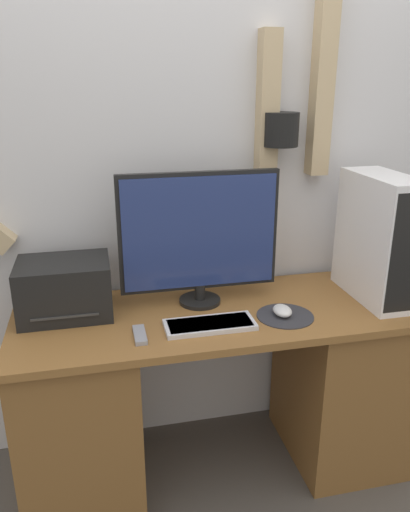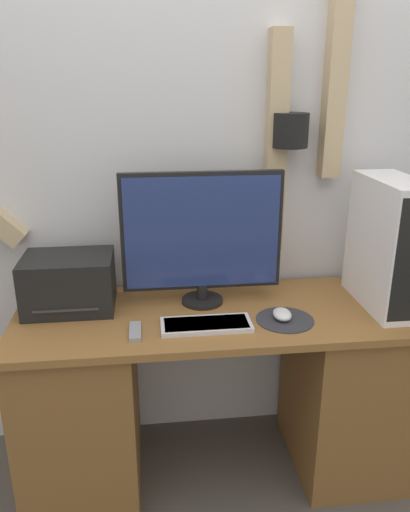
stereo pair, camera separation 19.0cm
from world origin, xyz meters
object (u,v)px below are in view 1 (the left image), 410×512
object	(u,v)px
keyboard	(210,324)
remote_control	(140,335)
printer	(65,288)
monitor	(199,235)
computer_tower	(380,238)
mouse	(282,311)

from	to	relation	value
keyboard	remote_control	bearing A→B (deg)	-175.98
printer	monitor	bearing A→B (deg)	-0.91
computer_tower	remote_control	distance (m)	1.05
mouse	computer_tower	bearing A→B (deg)	11.62
mouse	printer	xyz separation A→B (m)	(-0.82, 0.21, 0.09)
monitor	computer_tower	distance (m)	0.74
monitor	mouse	distance (m)	0.44
mouse	remote_control	world-z (taller)	mouse
mouse	computer_tower	xyz separation A→B (m)	(0.45, 0.09, 0.24)
remote_control	monitor	bearing A→B (deg)	41.77
keyboard	computer_tower	distance (m)	0.79
keyboard	remote_control	world-z (taller)	keyboard
monitor	mouse	xyz separation A→B (m)	(0.29, -0.20, -0.27)
monitor	printer	bearing A→B (deg)	179.09
keyboard	computer_tower	bearing A→B (deg)	9.04
keyboard	mouse	distance (m)	0.30
remote_control	mouse	bearing A→B (deg)	4.60
printer	remote_control	xyz separation A→B (m)	(0.26, -0.25, -0.10)
mouse	remote_control	bearing A→B (deg)	-175.40
monitor	remote_control	xyz separation A→B (m)	(-0.27, -0.24, -0.28)
mouse	monitor	bearing A→B (deg)	145.26
keyboard	printer	xyz separation A→B (m)	(-0.52, 0.23, 0.10)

